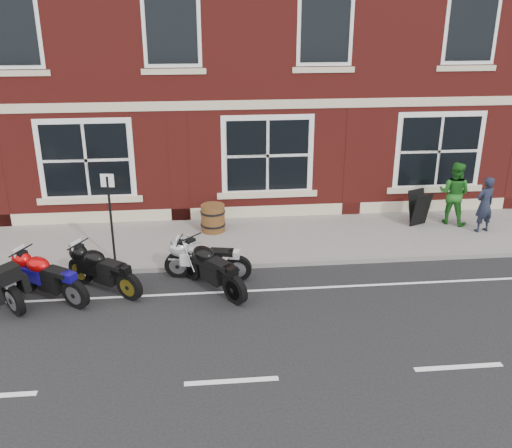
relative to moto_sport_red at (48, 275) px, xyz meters
The scene contains 13 objects.
ground 3.76m from the moto_sport_red, ahead, with size 80.00×80.00×0.00m, color black.
sidewalk 4.62m from the moto_sport_red, 36.17° to the left, with size 30.00×3.00×0.12m, color slate.
kerb 3.91m from the moto_sport_red, 16.98° to the left, with size 30.00×0.16×0.12m, color slate.
pub_building 12.15m from the moto_sport_red, 70.03° to the left, with size 24.00×12.00×12.00m, color maroon.
moto_sport_red is the anchor object (origin of this frame).
moto_sport_black 1.14m from the moto_sport_red, 13.62° to the left, with size 1.77×1.40×0.96m.
moto_sport_silver 3.43m from the moto_sport_red, 10.91° to the left, with size 2.01×0.56×0.91m.
moto_naked_black 3.48m from the moto_sport_red, ahead, with size 1.44×1.90×1.01m.
pedestrian_left 11.22m from the moto_sport_red, 13.03° to the left, with size 0.57×0.37×1.55m, color black.
pedestrian_right 10.86m from the moto_sport_red, 17.26° to the left, with size 0.87×0.68×1.78m, color #1C611B.
a_board_sign 9.94m from the moto_sport_red, 19.04° to the left, with size 0.58×0.38×0.96m, color black, non-canonical shape.
barrel_planter 4.89m from the moto_sport_red, 42.42° to the left, with size 0.68×0.68×0.75m.
parking_sign 2.10m from the moto_sport_red, 52.66° to the left, with size 0.31×0.07×2.20m.
Camera 1 is at (-0.39, -11.03, 5.98)m, focal length 40.00 mm.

